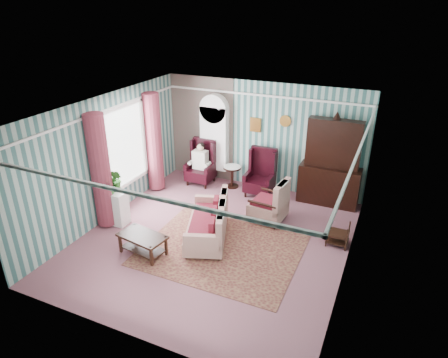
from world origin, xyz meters
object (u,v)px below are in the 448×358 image
at_px(wingback_right, 260,173).
at_px(coffee_table, 143,244).
at_px(bookcase, 214,143).
at_px(wingback_left, 200,163).
at_px(floral_armchair, 268,202).
at_px(seated_woman, 200,164).
at_px(nest_table, 338,233).
at_px(round_side_table, 232,177).
at_px(dresser_hutch, 332,160).
at_px(plant_stand, 115,208).
at_px(sofa, 207,219).

xyz_separation_m(wingback_right, coffee_table, (-1.27, -3.53, -0.40)).
bearing_deg(coffee_table, wingback_right, 70.27).
distance_m(bookcase, wingback_left, 0.68).
bearing_deg(floral_armchair, wingback_left, 68.94).
bearing_deg(seated_woman, nest_table, -20.85).
relative_size(bookcase, wingback_left, 1.79).
xyz_separation_m(seated_woman, round_side_table, (0.90, 0.15, -0.29)).
bearing_deg(floral_armchair, coffee_table, 146.32).
height_order(dresser_hutch, coffee_table, dresser_hutch).
bearing_deg(nest_table, round_side_table, 151.80).
xyz_separation_m(dresser_hutch, wingback_right, (-1.75, -0.27, -0.55)).
xyz_separation_m(dresser_hutch, nest_table, (0.57, -1.82, -0.91)).
height_order(seated_woman, coffee_table, seated_woman).
distance_m(seated_woman, nest_table, 4.37).
xyz_separation_m(nest_table, coffee_table, (-3.59, -1.98, -0.05)).
relative_size(wingback_left, nest_table, 2.31).
relative_size(dresser_hutch, nest_table, 4.37).
distance_m(wingback_right, round_side_table, 0.92).
xyz_separation_m(wingback_left, floral_armchair, (2.38, -1.17, -0.14)).
height_order(nest_table, plant_stand, plant_stand).
bearing_deg(wingback_left, bookcase, 57.34).
height_order(bookcase, sofa, bookcase).
bearing_deg(sofa, nest_table, -90.95).
relative_size(nest_table, plant_stand, 0.68).
xyz_separation_m(wingback_left, coffee_table, (0.48, -3.53, -0.40)).
height_order(wingback_left, plant_stand, wingback_left).
relative_size(round_side_table, sofa, 0.33).
xyz_separation_m(round_side_table, plant_stand, (-1.70, -2.90, 0.10)).
xyz_separation_m(bookcase, sofa, (1.17, -2.85, -0.65)).
distance_m(dresser_hutch, wingback_right, 1.86).
distance_m(dresser_hutch, round_side_table, 2.75).
relative_size(wingback_right, nest_table, 2.31).
bearing_deg(dresser_hutch, coffee_table, -128.44).
relative_size(wingback_left, plant_stand, 1.56).
height_order(wingback_right, floral_armchair, wingback_right).
relative_size(nest_table, floral_armchair, 0.56).
bearing_deg(wingback_left, sofa, -60.07).
bearing_deg(plant_stand, wingback_right, 47.16).
bearing_deg(nest_table, bookcase, 153.08).
bearing_deg(dresser_hutch, seated_woman, -175.59).
bearing_deg(sofa, round_side_table, -8.73).
bearing_deg(bookcase, seated_woman, -122.66).
height_order(wingback_left, nest_table, wingback_left).
xyz_separation_m(floral_armchair, coffee_table, (-1.90, -2.36, -0.26)).
height_order(nest_table, sofa, sofa).
height_order(wingback_right, seated_woman, wingback_right).
relative_size(seated_woman, plant_stand, 1.47).
bearing_deg(round_side_table, wingback_left, -170.54).
bearing_deg(coffee_table, floral_armchair, 51.14).
distance_m(seated_woman, floral_armchair, 2.66).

